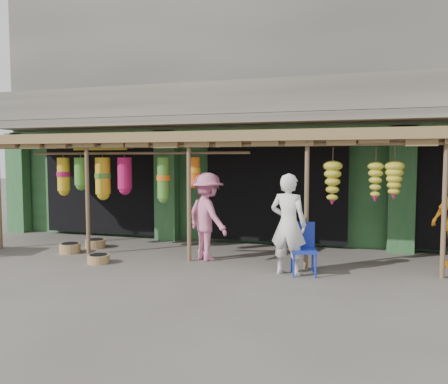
# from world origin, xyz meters

# --- Properties ---
(ground) EXTENTS (80.00, 80.00, 0.00)m
(ground) POSITION_xyz_m (0.00, 0.00, 0.00)
(ground) COLOR #514C47
(ground) RESTS_ON ground
(building) EXTENTS (16.40, 6.80, 7.00)m
(building) POSITION_xyz_m (-0.00, 4.87, 3.37)
(building) COLOR gray
(building) RESTS_ON ground
(awning) EXTENTS (14.00, 2.70, 2.79)m
(awning) POSITION_xyz_m (-0.15, 0.80, 2.58)
(awning) COLOR brown
(awning) RESTS_ON ground
(blue_chair) EXTENTS (0.56, 0.57, 0.99)m
(blue_chair) POSITION_xyz_m (0.98, -0.60, 0.55)
(blue_chair) COLOR #182BA2
(blue_chair) RESTS_ON ground
(basket_left) EXTENTS (0.56, 0.56, 0.21)m
(basket_left) POSITION_xyz_m (-4.28, 0.52, 0.10)
(basket_left) COLOR brown
(basket_left) RESTS_ON ground
(basket_mid) EXTENTS (0.59, 0.59, 0.18)m
(basket_mid) POSITION_xyz_m (-3.29, -0.92, 0.09)
(basket_mid) COLOR olive
(basket_mid) RESTS_ON ground
(basket_right) EXTENTS (0.64, 0.64, 0.22)m
(basket_right) POSITION_xyz_m (-4.51, -0.19, 0.11)
(basket_right) COLOR #AB804F
(basket_right) RESTS_ON ground
(person_front) EXTENTS (0.80, 0.62, 1.94)m
(person_front) POSITION_xyz_m (0.71, -0.73, 0.97)
(person_front) COLOR white
(person_front) RESTS_ON ground
(person_shopper) EXTENTS (1.41, 1.32, 1.91)m
(person_shopper) POSITION_xyz_m (-1.17, 0.05, 0.96)
(person_shopper) COLOR pink
(person_shopper) RESTS_ON ground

